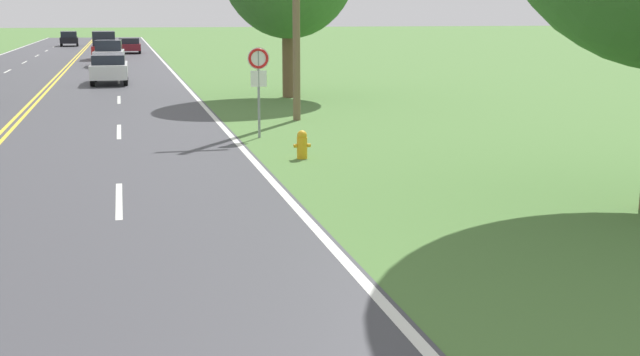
# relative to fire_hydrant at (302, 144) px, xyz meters

# --- Properties ---
(fire_hydrant) EXTENTS (0.41, 0.25, 0.68)m
(fire_hydrant) POSITION_rel_fire_hydrant_xyz_m (0.00, 0.00, 0.00)
(fire_hydrant) COLOR gold
(fire_hydrant) RESTS_ON ground
(traffic_sign) EXTENTS (0.60, 0.10, 2.49)m
(traffic_sign) POSITION_rel_fire_hydrant_xyz_m (-0.44, 3.45, 1.53)
(traffic_sign) COLOR gray
(traffic_sign) RESTS_ON ground
(car_white_hatchback_approaching) EXTENTS (1.80, 4.16, 1.44)m
(car_white_hatchback_approaching) POSITION_rel_fire_hydrant_xyz_m (-4.67, 22.31, 0.45)
(car_white_hatchback_approaching) COLOR black
(car_white_hatchback_approaching) RESTS_ON ground
(car_silver_sedan_mid_near) EXTENTS (1.99, 4.58, 1.67)m
(car_silver_sedan_mid_near) POSITION_rel_fire_hydrant_xyz_m (-4.84, 36.17, 0.50)
(car_silver_sedan_mid_near) COLOR black
(car_silver_sedan_mid_near) RESTS_ON ground
(car_red_van_mid_far) EXTENTS (1.85, 4.23, 2.07)m
(car_red_van_mid_far) POSITION_rel_fire_hydrant_xyz_m (-5.25, 43.77, 0.70)
(car_red_van_mid_far) COLOR black
(car_red_van_mid_far) RESTS_ON ground
(car_maroon_hatchback_receding) EXTENTS (1.98, 3.96, 1.31)m
(car_maroon_hatchback_receding) POSITION_rel_fire_hydrant_xyz_m (-3.35, 53.03, 0.37)
(car_maroon_hatchback_receding) COLOR black
(car_maroon_hatchback_receding) RESTS_ON ground
(car_black_hatchback_distant) EXTENTS (1.95, 3.93, 1.53)m
(car_black_hatchback_distant) POSITION_rel_fire_hydrant_xyz_m (-9.25, 69.93, 0.48)
(car_black_hatchback_distant) COLOR black
(car_black_hatchback_distant) RESTS_ON ground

